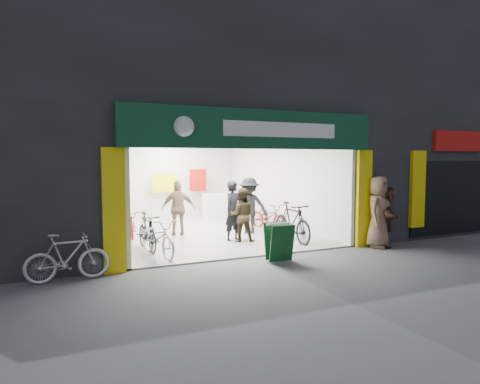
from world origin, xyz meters
TOP-DOWN VIEW (x-y plane):
  - ground at (0.00, 0.00)m, footprint 60.00×60.00m
  - building at (0.91, 4.99)m, footprint 17.00×10.27m
  - bike_left_front at (-2.07, 1.05)m, footprint 0.93×1.88m
  - bike_left_midfront at (-2.17, 1.78)m, footprint 0.52×1.65m
  - bike_left_midback at (-2.19, 3.90)m, footprint 0.74×1.65m
  - bike_left_back at (-2.50, 6.23)m, footprint 0.70×1.72m
  - bike_right_front at (1.80, 1.21)m, footprint 0.55×1.91m
  - bike_right_mid at (2.22, 3.38)m, footprint 0.89×1.78m
  - bike_right_back at (2.50, 4.59)m, footprint 0.53×1.63m
  - parked_bike at (-4.17, -0.30)m, footprint 1.59×0.53m
  - customer_a at (0.37, 2.06)m, footprint 0.75×0.64m
  - customer_b at (0.51, 1.83)m, footprint 0.92×0.83m
  - customer_c at (1.27, 2.90)m, footprint 1.33×1.19m
  - customer_d at (-0.84, 3.48)m, footprint 1.08×0.66m
  - pedestrian_near at (3.54, -0.30)m, footprint 1.11×1.00m
  - pedestrian_far at (3.79, -0.30)m, footprint 1.32×1.52m
  - sandwich_board at (0.34, -0.60)m, footprint 0.62×0.63m

SIDE VIEW (x-z plane):
  - ground at x=0.00m, z-range 0.00..0.00m
  - bike_left_midback at x=-2.19m, z-range 0.00..0.84m
  - bike_right_mid at x=2.22m, z-range 0.00..0.90m
  - bike_left_front at x=-2.07m, z-range 0.00..0.94m
  - parked_bike at x=-4.17m, z-range 0.00..0.94m
  - sandwich_board at x=0.34m, z-range 0.04..0.92m
  - bike_right_back at x=2.50m, z-range 0.00..0.97m
  - bike_left_midfront at x=-2.17m, z-range 0.00..0.98m
  - bike_left_back at x=-2.50m, z-range 0.00..1.00m
  - bike_right_front at x=1.80m, z-range 0.00..1.15m
  - customer_b at x=0.51m, z-range 0.00..1.55m
  - pedestrian_far at x=3.79m, z-range 0.00..1.66m
  - customer_d at x=-0.84m, z-range 0.00..1.72m
  - customer_a at x=0.37m, z-range 0.00..1.75m
  - customer_c at x=1.27m, z-range 0.00..1.79m
  - pedestrian_near at x=3.54m, z-range 0.00..1.91m
  - building at x=0.91m, z-range 0.31..8.31m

